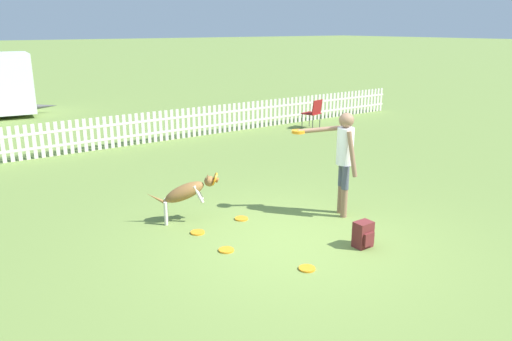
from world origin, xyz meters
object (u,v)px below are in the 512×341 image
(leaping_dog, at_px, (187,192))
(frisbee_midfield, at_px, (307,268))
(frisbee_far_scatter, at_px, (198,232))
(frisbee_near_dog, at_px, (226,250))
(frisbee_near_handler, at_px, (241,219))
(handler_person, at_px, (343,152))
(folding_chair_blue_left, at_px, (314,111))
(backpack_on_grass, at_px, (363,235))

(leaping_dog, xyz_separation_m, frisbee_midfield, (0.50, -2.40, -0.51))
(frisbee_midfield, relative_size, frisbee_far_scatter, 1.00)
(leaping_dog, height_order, frisbee_near_dog, leaping_dog)
(frisbee_near_dog, bearing_deg, frisbee_near_handler, 46.22)
(frisbee_far_scatter, bearing_deg, frisbee_midfield, -72.39)
(frisbee_far_scatter, bearing_deg, frisbee_near_handler, 5.79)
(frisbee_midfield, bearing_deg, frisbee_near_dog, 117.57)
(handler_person, xyz_separation_m, folding_chair_blue_left, (4.62, 5.89, -0.56))
(frisbee_far_scatter, relative_size, backpack_on_grass, 0.57)
(frisbee_near_handler, distance_m, backpack_on_grass, 2.11)
(handler_person, relative_size, frisbee_far_scatter, 7.96)
(frisbee_midfield, relative_size, backpack_on_grass, 0.57)
(frisbee_near_dog, xyz_separation_m, frisbee_midfield, (0.57, -1.10, 0.00))
(handler_person, relative_size, frisbee_midfield, 7.96)
(frisbee_far_scatter, bearing_deg, frisbee_near_dog, -87.96)
(leaping_dog, relative_size, frisbee_near_dog, 4.93)
(frisbee_near_handler, relative_size, frisbee_far_scatter, 1.00)
(backpack_on_grass, bearing_deg, frisbee_midfield, -176.73)
(frisbee_near_handler, height_order, frisbee_near_dog, same)
(frisbee_near_handler, relative_size, backpack_on_grass, 0.57)
(leaping_dog, distance_m, frisbee_far_scatter, 0.72)
(frisbee_far_scatter, distance_m, backpack_on_grass, 2.53)
(backpack_on_grass, bearing_deg, frisbee_near_dog, 148.69)
(frisbee_midfield, relative_size, folding_chair_blue_left, 0.24)
(frisbee_far_scatter, height_order, folding_chair_blue_left, folding_chair_blue_left)
(frisbee_midfield, xyz_separation_m, backpack_on_grass, (1.13, 0.06, 0.18))
(handler_person, xyz_separation_m, frisbee_midfield, (-1.77, -1.19, -1.10))
(handler_person, distance_m, frisbee_near_handler, 2.02)
(frisbee_near_handler, height_order, backpack_on_grass, backpack_on_grass)
(frisbee_far_scatter, height_order, backpack_on_grass, backpack_on_grass)
(handler_person, bearing_deg, folding_chair_blue_left, -10.05)
(handler_person, distance_m, leaping_dog, 2.64)
(frisbee_far_scatter, relative_size, folding_chair_blue_left, 0.24)
(handler_person, bearing_deg, backpack_on_grass, 178.33)
(frisbee_near_handler, bearing_deg, frisbee_midfield, -97.92)
(folding_chair_blue_left, bearing_deg, leaping_dog, 19.96)
(handler_person, height_order, frisbee_midfield, handler_person)
(frisbee_near_dog, bearing_deg, frisbee_midfield, -62.43)
(backpack_on_grass, bearing_deg, leaping_dog, 124.93)
(frisbee_near_dog, distance_m, frisbee_midfield, 1.24)
(handler_person, bearing_deg, leaping_dog, 90.13)
(leaping_dog, bearing_deg, backpack_on_grass, 63.00)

